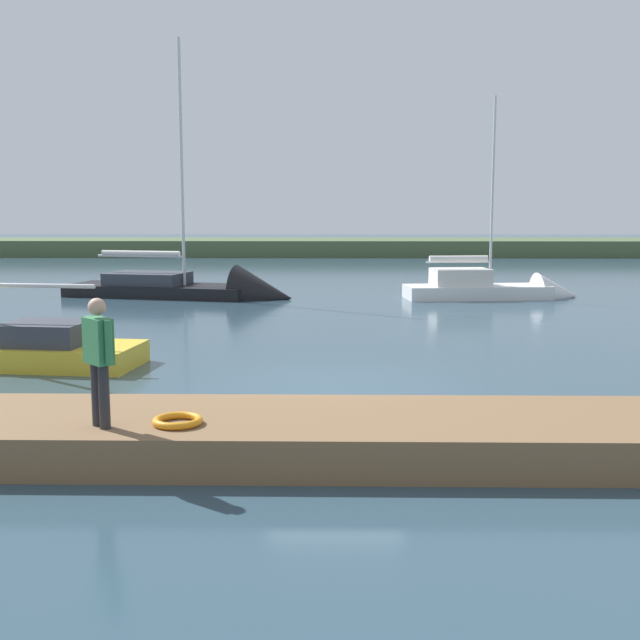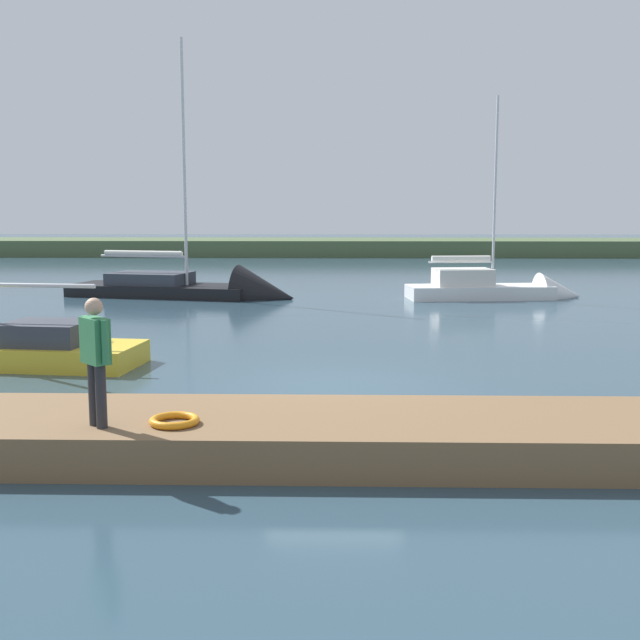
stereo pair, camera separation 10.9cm
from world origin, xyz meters
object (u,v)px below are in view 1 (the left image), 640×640
Objects in this scene: life_ring_buoy at (178,421)px; sailboat_mid_channel at (203,293)px; sailboat_behind_pier at (501,293)px; person_on_dock at (99,353)px.

sailboat_mid_channel is at bearing -81.39° from life_ring_buoy.
sailboat_behind_pier is at bearing -113.03° from life_ring_buoy.
sailboat_behind_pier is 22.43m from person_on_dock.
sailboat_behind_pier reaches higher than person_on_dock.
life_ring_buoy is 0.08× the size of sailboat_behind_pier.
person_on_dock is at bearing 7.63° from life_ring_buoy.
sailboat_mid_channel is (3.06, -20.20, -0.46)m from life_ring_buoy.
sailboat_behind_pier is (-8.56, -20.14, -0.42)m from life_ring_buoy.
person_on_dock is at bearing -71.61° from sailboat_mid_channel.
life_ring_buoy is 1.34m from person_on_dock.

